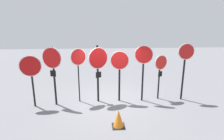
# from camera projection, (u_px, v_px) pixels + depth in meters

# --- Properties ---
(ground_plane) EXTENTS (40.00, 40.00, 0.00)m
(ground_plane) POSITION_uv_depth(u_px,v_px,m) (111.00, 102.00, 8.00)
(ground_plane) COLOR slate
(stop_sign_0) EXTENTS (0.87, 0.20, 2.24)m
(stop_sign_0) POSITION_uv_depth(u_px,v_px,m) (31.00, 71.00, 7.18)
(stop_sign_0) COLOR black
(stop_sign_0) RESTS_ON ground
(stop_sign_1) EXTENTS (0.85, 0.32, 2.55)m
(stop_sign_1) POSITION_uv_depth(u_px,v_px,m) (53.00, 65.00, 7.29)
(stop_sign_1) COLOR black
(stop_sign_1) RESTS_ON ground
(stop_sign_2) EXTENTS (0.63, 0.43, 2.46)m
(stop_sign_2) POSITION_uv_depth(u_px,v_px,m) (78.00, 62.00, 7.61)
(stop_sign_2) COLOR black
(stop_sign_2) RESTS_ON ground
(stop_sign_3) EXTENTS (0.84, 0.48, 2.58)m
(stop_sign_3) POSITION_uv_depth(u_px,v_px,m) (98.00, 64.00, 7.65)
(stop_sign_3) COLOR black
(stop_sign_3) RESTS_ON ground
(stop_sign_4) EXTENTS (0.83, 0.17, 2.34)m
(stop_sign_4) POSITION_uv_depth(u_px,v_px,m) (120.00, 67.00, 7.74)
(stop_sign_4) COLOR black
(stop_sign_4) RESTS_ON ground
(stop_sign_5) EXTENTS (0.80, 0.21, 2.58)m
(stop_sign_5) POSITION_uv_depth(u_px,v_px,m) (143.00, 62.00, 7.71)
(stop_sign_5) COLOR black
(stop_sign_5) RESTS_ON ground
(stop_sign_6) EXTENTS (0.64, 0.28, 2.12)m
(stop_sign_6) POSITION_uv_depth(u_px,v_px,m) (160.00, 68.00, 8.02)
(stop_sign_6) COLOR black
(stop_sign_6) RESTS_ON ground
(stop_sign_7) EXTENTS (0.73, 0.14, 2.65)m
(stop_sign_7) POSITION_uv_depth(u_px,v_px,m) (185.00, 61.00, 7.84)
(stop_sign_7) COLOR black
(stop_sign_7) RESTS_ON ground
(traffic_cone_0) EXTENTS (0.44, 0.44, 0.61)m
(traffic_cone_0) POSITION_uv_depth(u_px,v_px,m) (119.00, 119.00, 5.98)
(traffic_cone_0) COLOR black
(traffic_cone_0) RESTS_ON ground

